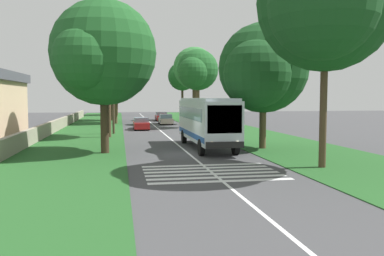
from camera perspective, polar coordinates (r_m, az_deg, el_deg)
The scene contains 21 objects.
ground at distance 27.74m, azimuth -0.37°, elevation -3.62°, with size 160.00×160.00×0.00m, color #424244.
grass_verge_left at distance 42.43m, azimuth -14.80°, elevation -1.00°, with size 120.00×8.00×0.04m, color #235623.
grass_verge_right at distance 44.15m, azimuth 6.92°, elevation -0.69°, with size 120.00×8.00×0.04m, color #235623.
centre_line at distance 42.52m, azimuth -3.72°, elevation -0.88°, with size 110.00×0.16×0.01m, color silver.
coach_bus at distance 30.90m, azimuth 1.97°, elevation 1.18°, with size 11.16×2.62×3.73m.
zebra_crossing at distance 21.13m, azimuth 2.71°, elevation -6.11°, with size 4.95×6.80×0.01m.
trailing_car_0 at distance 49.00m, azimuth -7.00°, elevation 0.55°, with size 4.30×1.78×1.43m.
trailing_car_1 at distance 58.26m, azimuth -3.65°, elevation 1.16°, with size 4.30×1.78×1.43m.
trailing_car_2 at distance 66.94m, azimuth -4.23°, elevation 1.56°, with size 4.30×1.78×1.43m.
roadside_tree_left_0 at distance 60.44m, azimuth -10.61°, elevation 6.41°, with size 8.11×6.79×9.69m.
roadside_tree_left_1 at distance 88.91m, azimuth -10.52°, elevation 5.89°, with size 8.40×7.06×10.14m.
roadside_tree_left_2 at distance 28.80m, azimuth -12.34°, elevation 9.71°, with size 8.27×7.06×10.26m.
roadside_tree_left_3 at distance 68.40m, azimuth -11.19°, elevation 6.55°, with size 7.65×6.66×10.10m.
roadside_tree_left_4 at distance 40.07m, azimuth -11.73°, elevation 10.78°, with size 7.29×6.27×11.67m.
roadside_tree_right_0 at distance 30.78m, azimuth 9.46°, elevation 7.83°, with size 7.92×6.65×9.19m.
roadside_tree_right_1 at distance 68.84m, azimuth -1.47°, elevation 6.98°, with size 6.02×4.74×9.58m.
roadside_tree_right_2 at distance 23.46m, azimuth 17.45°, elevation 15.69°, with size 8.92×7.37×12.33m.
roadside_tree_right_3 at distance 51.82m, azimuth 0.60°, elevation 7.84°, with size 6.13×5.22×9.74m.
roadside_tree_right_4 at distance 58.60m, azimuth 0.13°, elevation 8.06°, with size 7.28×5.89×10.78m.
utility_pole at distance 43.42m, azimuth -10.79°, elevation 4.57°, with size 0.24×1.40×7.84m.
roadside_wall at distance 47.73m, azimuth -18.37°, elevation 0.27°, with size 70.00×0.40×1.25m, color #9E937F.
Camera 1 is at (-27.10, 4.55, 3.80)m, focal length 38.79 mm.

